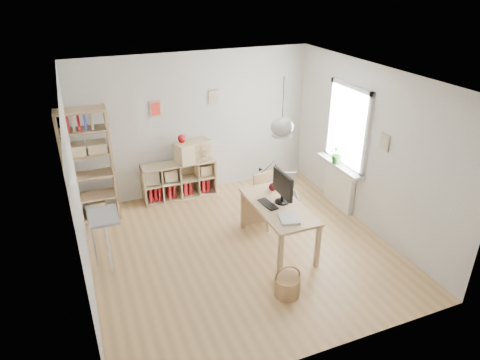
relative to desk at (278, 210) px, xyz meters
name	(u,v)px	position (x,y,z in m)	size (l,w,h in m)	color
ground	(241,248)	(-0.55, 0.15, -0.66)	(4.50, 4.50, 0.00)	tan
room_shell	(282,127)	(0.00, 0.00, 1.34)	(4.50, 4.50, 4.50)	white
window_unit	(348,127)	(1.68, 0.75, 0.89)	(0.07, 1.16, 1.46)	white
radiator	(339,186)	(1.64, 0.75, -0.26)	(0.10, 0.80, 0.80)	white
windowsill	(340,166)	(1.59, 0.75, 0.17)	(0.22, 1.20, 0.06)	silver
desk	(278,210)	(0.00, 0.00, 0.00)	(0.70, 1.50, 0.75)	tan
cube_shelf	(178,182)	(-1.02, 2.23, -0.36)	(1.40, 0.38, 0.72)	#D4BE8C
tall_bookshelf	(88,162)	(-2.59, 1.95, 0.43)	(0.80, 0.38, 2.00)	tan
side_table	(100,227)	(-2.59, 0.50, 0.01)	(0.40, 0.55, 0.85)	gray
chair	(269,196)	(0.18, 0.71, -0.14)	(0.52, 0.52, 0.90)	gray
wicker_basket	(287,286)	(-0.39, -1.09, -0.50)	(0.35, 0.35, 0.48)	olive
storage_chest	(281,198)	(0.62, 1.06, -0.45)	(0.79, 0.84, 0.63)	silver
monitor	(283,186)	(0.09, 0.06, 0.37)	(0.23, 0.57, 0.49)	black
keyboard	(268,204)	(-0.15, 0.07, 0.10)	(0.14, 0.39, 0.02)	black
task_lamp	(267,172)	(0.10, 0.62, 0.35)	(0.36, 0.13, 0.38)	black
yarn_ball	(273,187)	(0.12, 0.46, 0.16)	(0.13, 0.13, 0.13)	#4A0916
paper_tray	(289,218)	(-0.06, -0.44, 0.11)	(0.27, 0.33, 0.03)	silver
drawer_chest	(193,151)	(-0.70, 2.19, 0.26)	(0.67, 0.31, 0.39)	#D4BE8C
red_vase	(182,139)	(-0.90, 2.19, 0.53)	(0.14, 0.14, 0.17)	#A10D0F
potted_plant	(338,154)	(1.57, 0.81, 0.38)	(0.32, 0.28, 0.36)	#31712A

